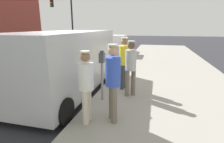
# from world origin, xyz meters

# --- Properties ---
(ground_plane) EXTENTS (80.00, 80.00, 0.00)m
(ground_plane) POSITION_xyz_m (0.00, 0.00, 0.00)
(ground_plane) COLOR #2D2D33
(sidewalk_slab) EXTENTS (5.00, 32.00, 0.15)m
(sidewalk_slab) POSITION_xyz_m (3.50, 0.00, 0.07)
(sidewalk_slab) COLOR #9E998E
(sidewalk_slab) RESTS_ON ground
(parking_meter_near) EXTENTS (0.14, 0.18, 1.52)m
(parking_meter_near) POSITION_xyz_m (1.35, -0.93, 1.18)
(parking_meter_near) COLOR gray
(parking_meter_near) RESTS_ON sidewalk_slab
(pedestrian_in_yellow) EXTENTS (0.34, 0.34, 1.80)m
(pedestrian_in_yellow) POSITION_xyz_m (1.80, 0.21, 1.19)
(pedestrian_in_yellow) COLOR #383D47
(pedestrian_in_yellow) RESTS_ON sidewalk_slab
(pedestrian_in_white) EXTENTS (0.34, 0.36, 1.66)m
(pedestrian_in_white) POSITION_xyz_m (1.39, -2.24, 1.10)
(pedestrian_in_white) COLOR beige
(pedestrian_in_white) RESTS_ON sidewalk_slab
(pedestrian_in_gray) EXTENTS (0.34, 0.34, 1.75)m
(pedestrian_in_gray) POSITION_xyz_m (2.11, -0.40, 1.16)
(pedestrian_in_gray) COLOR #726656
(pedestrian_in_gray) RESTS_ON sidewalk_slab
(pedestrian_in_blue) EXTENTS (0.34, 0.34, 1.80)m
(pedestrian_in_blue) POSITION_xyz_m (1.95, -2.04, 1.19)
(pedestrian_in_blue) COLOR #726656
(pedestrian_in_blue) RESTS_ON sidewalk_slab
(parked_van) EXTENTS (2.13, 5.20, 2.15)m
(parked_van) POSITION_xyz_m (-0.15, -0.19, 1.15)
(parked_van) COLOR #BCBCC1
(parked_van) RESTS_ON ground
(parked_sedan_ahead) EXTENTS (1.96, 4.41, 1.65)m
(parked_sedan_ahead) POSITION_xyz_m (-0.28, 7.92, 0.75)
(parked_sedan_ahead) COLOR white
(parked_sedan_ahead) RESTS_ON ground
(traffic_light_corner) EXTENTS (2.48, 0.42, 5.20)m
(traffic_light_corner) POSITION_xyz_m (-6.53, 11.41, 3.52)
(traffic_light_corner) COLOR black
(traffic_light_corner) RESTS_ON ground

